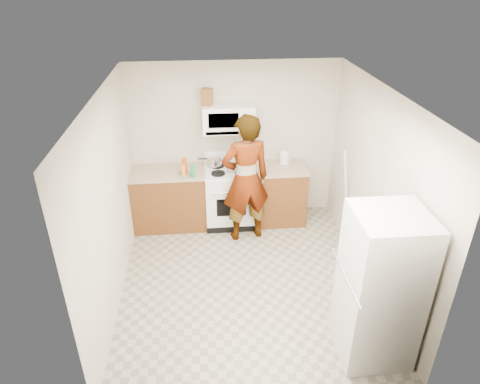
{
  "coord_description": "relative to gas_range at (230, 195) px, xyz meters",
  "views": [
    {
      "loc": [
        -0.49,
        -4.43,
        3.7
      ],
      "look_at": [
        -0.03,
        0.55,
        1.03
      ],
      "focal_mm": 32.0,
      "sensor_mm": 36.0,
      "label": 1
    }
  ],
  "objects": [
    {
      "name": "bottle_hot_sauce",
      "position": [
        -0.69,
        -0.17,
        0.54
      ],
      "size": [
        0.07,
        0.07,
        0.17
      ],
      "primitive_type": "cylinder",
      "rotation": [
        0.0,
        0.0,
        0.43
      ],
      "color": "orange",
      "rests_on": "counter_left"
    },
    {
      "name": "back_wall",
      "position": [
        0.1,
        0.31,
        0.76
      ],
      "size": [
        3.2,
        0.02,
        2.5
      ],
      "primitive_type": "cube",
      "color": "beige",
      "rests_on": "floor"
    },
    {
      "name": "pot_lid",
      "position": [
        -0.68,
        -0.14,
        0.46
      ],
      "size": [
        0.29,
        0.29,
        0.01
      ],
      "primitive_type": "cylinder",
      "rotation": [
        0.0,
        0.0,
        -0.08
      ],
      "color": "silver",
      "rests_on": "counter_left"
    },
    {
      "name": "cabinet_right",
      "position": [
        0.78,
        0.01,
        -0.04
      ],
      "size": [
        0.8,
        0.62,
        0.9
      ],
      "primitive_type": "cube",
      "color": "brown",
      "rests_on": "floor"
    },
    {
      "name": "floor",
      "position": [
        0.1,
        -1.48,
        -0.49
      ],
      "size": [
        3.6,
        3.6,
        0.0
      ],
      "primitive_type": "plane",
      "color": "gray",
      "rests_on": "ground"
    },
    {
      "name": "jug",
      "position": [
        -0.3,
        0.15,
        1.53
      ],
      "size": [
        0.18,
        0.18,
        0.24
      ],
      "primitive_type": "cube",
      "rotation": [
        0.0,
        0.0,
        -0.35
      ],
      "color": "brown",
      "rests_on": "microwave"
    },
    {
      "name": "person",
      "position": [
        0.2,
        -0.44,
        0.49
      ],
      "size": [
        0.79,
        0.6,
        1.94
      ],
      "primitive_type": "imported",
      "rotation": [
        0.0,
        0.0,
        3.35
      ],
      "color": "tan",
      "rests_on": "floor"
    },
    {
      "name": "gas_range",
      "position": [
        0.0,
        0.0,
        0.0
      ],
      "size": [
        0.76,
        0.65,
        1.13
      ],
      "color": "white",
      "rests_on": "floor"
    },
    {
      "name": "kettle",
      "position": [
        0.87,
        0.15,
        0.54
      ],
      "size": [
        0.19,
        0.19,
        0.18
      ],
      "primitive_type": "cylinder",
      "rotation": [
        0.0,
        0.0,
        -0.41
      ],
      "color": "white",
      "rests_on": "counter_right"
    },
    {
      "name": "broom",
      "position": [
        1.65,
        -0.64,
        0.26
      ],
      "size": [
        0.3,
        0.18,
        1.47
      ],
      "primitive_type": "cylinder",
      "rotation": [
        0.14,
        -0.14,
        -0.28
      ],
      "color": "silver",
      "rests_on": "floor"
    },
    {
      "name": "tray",
      "position": [
        0.08,
        -0.07,
        0.47
      ],
      "size": [
        0.27,
        0.2,
        0.05
      ],
      "primitive_type": "cube",
      "rotation": [
        0.0,
        0.0,
        -0.18
      ],
      "color": "silver",
      "rests_on": "gas_range"
    },
    {
      "name": "bottle_spray",
      "position": [
        -0.67,
        -0.1,
        0.57
      ],
      "size": [
        0.09,
        0.09,
        0.24
      ],
      "primitive_type": "cylinder",
      "rotation": [
        0.0,
        0.0,
        0.2
      ],
      "color": "#D4400F",
      "rests_on": "counter_left"
    },
    {
      "name": "counter_left",
      "position": [
        -0.94,
        0.01,
        0.43
      ],
      "size": [
        1.14,
        0.64,
        0.03
      ],
      "primitive_type": "cube",
      "color": "tan",
      "rests_on": "cabinet_left"
    },
    {
      "name": "microwave",
      "position": [
        0.0,
        0.13,
        1.21
      ],
      "size": [
        0.76,
        0.38,
        0.4
      ],
      "primitive_type": "cube",
      "color": "white",
      "rests_on": "back_wall"
    },
    {
      "name": "right_wall",
      "position": [
        1.69,
        -1.48,
        0.76
      ],
      "size": [
        0.02,
        3.6,
        2.5
      ],
      "primitive_type": "cube",
      "color": "beige",
      "rests_on": "floor"
    },
    {
      "name": "cabinet_left",
      "position": [
        -0.94,
        0.01,
        -0.04
      ],
      "size": [
        1.12,
        0.62,
        0.9
      ],
      "primitive_type": "cube",
      "color": "brown",
      "rests_on": "floor"
    },
    {
      "name": "bottle_green_cap",
      "position": [
        -0.55,
        -0.24,
        0.55
      ],
      "size": [
        0.07,
        0.07,
        0.2
      ],
      "primitive_type": "cylinder",
      "rotation": [
        0.0,
        0.0,
        0.13
      ],
      "color": "#167B36",
      "rests_on": "counter_left"
    },
    {
      "name": "counter_right",
      "position": [
        0.78,
        0.01,
        0.43
      ],
      "size": [
        0.82,
        0.64,
        0.03
      ],
      "primitive_type": "cube",
      "color": "tan",
      "rests_on": "cabinet_right"
    },
    {
      "name": "saucepan",
      "position": [
        -0.22,
        0.15,
        0.53
      ],
      "size": [
        0.28,
        0.28,
        0.13
      ],
      "primitive_type": "cylinder",
      "rotation": [
        0.0,
        0.0,
        -0.22
      ],
      "color": "silver",
      "rests_on": "gas_range"
    },
    {
      "name": "fridge",
      "position": [
        1.31,
        -2.74,
        0.36
      ],
      "size": [
        0.7,
        0.7,
        1.7
      ],
      "primitive_type": "cube",
      "rotation": [
        0.0,
        0.0,
        -0.01
      ],
      "color": "white",
      "rests_on": "floor"
    }
  ]
}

